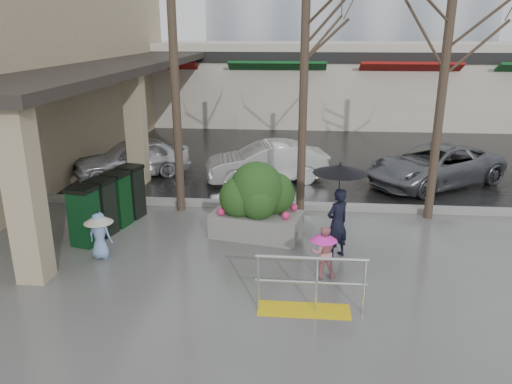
% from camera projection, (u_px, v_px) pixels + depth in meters
% --- Properties ---
extents(ground, '(120.00, 120.00, 0.00)m').
position_uv_depth(ground, '(238.00, 275.00, 9.90)').
color(ground, '#51514F').
rests_on(ground, ground).
extents(street_asphalt, '(120.00, 36.00, 0.01)m').
position_uv_depth(street_asphalt, '(282.00, 108.00, 30.72)').
color(street_asphalt, black).
rests_on(street_asphalt, ground).
extents(curb, '(120.00, 0.30, 0.15)m').
position_uv_depth(curb, '(256.00, 204.00, 13.66)').
color(curb, gray).
rests_on(curb, ground).
extents(near_building, '(6.00, 18.00, 8.00)m').
position_uv_depth(near_building, '(4.00, 49.00, 17.00)').
color(near_building, tan).
rests_on(near_building, ground).
extents(canopy_slab, '(2.80, 18.00, 0.25)m').
position_uv_depth(canopy_slab, '(125.00, 61.00, 16.76)').
color(canopy_slab, '#2D2823').
rests_on(canopy_slab, pillar_front).
extents(pillar_front, '(0.55, 0.55, 3.50)m').
position_uv_depth(pillar_front, '(25.00, 194.00, 9.22)').
color(pillar_front, tan).
rests_on(pillar_front, ground).
extents(pillar_back, '(0.55, 0.55, 3.50)m').
position_uv_depth(pillar_back, '(136.00, 128.00, 15.37)').
color(pillar_back, tan).
rests_on(pillar_back, ground).
extents(storefront_row, '(34.00, 6.74, 4.00)m').
position_uv_depth(storefront_row, '(318.00, 82.00, 26.11)').
color(storefront_row, beige).
rests_on(storefront_row, ground).
extents(handrail, '(1.90, 0.50, 1.03)m').
position_uv_depth(handrail, '(308.00, 291.00, 8.53)').
color(handrail, yellow).
rests_on(handrail, ground).
extents(tree_west, '(3.20, 3.20, 6.80)m').
position_uv_depth(tree_west, '(171.00, 10.00, 11.90)').
color(tree_west, '#382B21').
rests_on(tree_west, ground).
extents(tree_midwest, '(3.20, 3.20, 7.00)m').
position_uv_depth(tree_midwest, '(306.00, 3.00, 11.58)').
color(tree_midwest, '#382B21').
rests_on(tree_midwest, ground).
extents(tree_mideast, '(3.20, 3.20, 6.50)m').
position_uv_depth(tree_mideast, '(450.00, 19.00, 11.41)').
color(tree_mideast, '#382B21').
rests_on(tree_mideast, ground).
extents(woman, '(1.13, 1.13, 2.08)m').
position_uv_depth(woman, '(338.00, 201.00, 10.33)').
color(woman, black).
rests_on(woman, ground).
extents(child_pink, '(0.57, 0.53, 1.06)m').
position_uv_depth(child_pink, '(323.00, 249.00, 9.66)').
color(child_pink, '#D7838D').
rests_on(child_pink, ground).
extents(child_blue, '(0.61, 0.61, 1.03)m').
position_uv_depth(child_blue, '(99.00, 231.00, 10.47)').
color(child_blue, '#759CD1').
rests_on(child_blue, ground).
extents(planter, '(2.23, 1.43, 1.80)m').
position_uv_depth(planter, '(257.00, 201.00, 11.53)').
color(planter, slate).
rests_on(planter, ground).
extents(news_boxes, '(1.13, 2.49, 1.36)m').
position_uv_depth(news_boxes, '(109.00, 203.00, 11.96)').
color(news_boxes, '#0D3C1B').
rests_on(news_boxes, ground).
extents(car_a, '(3.96, 3.08, 1.26)m').
position_uv_depth(car_a, '(132.00, 158.00, 16.35)').
color(car_a, silver).
rests_on(car_a, ground).
extents(car_b, '(4.04, 2.28, 1.26)m').
position_uv_depth(car_b, '(267.00, 162.00, 15.82)').
color(car_b, silver).
rests_on(car_b, ground).
extents(car_c, '(4.94, 4.23, 1.26)m').
position_uv_depth(car_c, '(434.00, 165.00, 15.45)').
color(car_c, slate).
rests_on(car_c, ground).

